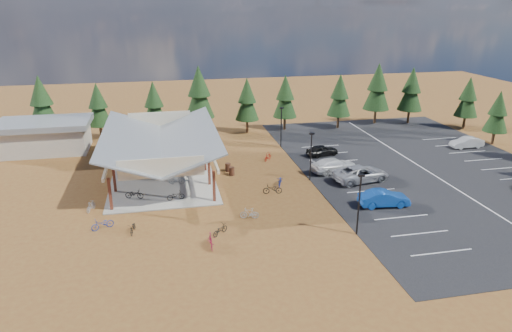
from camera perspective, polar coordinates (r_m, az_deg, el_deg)
The scene contains 43 objects.
ground at distance 44.87m, azimuth 1.45°, elevation -3.18°, with size 140.00×140.00×0.00m, color brown.
asphalt_lot at distance 54.37m, azimuth 20.05°, elevation -0.22°, with size 27.00×44.00×0.04m, color black.
concrete_pad at distance 50.33m, azimuth -11.55°, elevation -0.92°, with size 10.60×18.60×0.10m, color gray.
bike_pavilion at distance 49.15m, azimuth -11.85°, elevation 3.20°, with size 11.65×19.40×4.97m.
outbuilding at distance 61.95m, azimuth -24.88°, elevation 3.46°, with size 11.00×7.00×3.90m.
lamp_post_0 at distance 36.52m, azimuth 12.78°, elevation -4.19°, with size 0.50×0.25×5.14m.
lamp_post_1 at distance 46.93m, azimuth 6.88°, elevation 1.61°, with size 0.50×0.25×5.14m.
lamp_post_2 at distance 57.96m, azimuth 3.17°, elevation 5.25°, with size 0.50×0.25×5.14m.
trash_bin_0 at distance 48.94m, azimuth -3.05°, elevation -0.64°, with size 0.60×0.60×0.90m, color #412417.
trash_bin_1 at distance 50.10m, azimuth -3.53°, elevation -0.15°, with size 0.60×0.60×0.90m, color #412417.
pine_0 at distance 66.08m, azimuth -25.25°, elevation 7.33°, with size 3.77×3.77×8.79m.
pine_1 at distance 64.81m, azimuth -19.15°, elevation 7.24°, with size 3.25×3.25×7.57m.
pine_2 at distance 62.98m, azimuth -12.64°, elevation 7.61°, with size 3.32×3.32×7.74m.
pine_3 at distance 64.11m, azimuth -7.13°, elevation 9.13°, with size 4.08×4.08×9.50m.
pine_4 at distance 64.14m, azimuth -1.13°, elevation 8.31°, with size 3.33×3.33×7.76m.
pine_5 at distance 65.67m, azimuth 3.67°, elevation 8.65°, with size 3.42×3.42×7.96m.
pine_6 at distance 67.56m, azimuth 10.41°, elevation 8.68°, with size 3.41×3.41×7.94m.
pine_7 at distance 71.38m, azimuth 14.96°, elevation 9.53°, with size 3.92×3.92×9.14m.
pine_8 at distance 73.02m, azimuth 18.86°, elevation 9.05°, with size 3.65×3.65×8.51m.
pine_12 at distance 66.38m, azimuth 27.98°, elevation 5.99°, with size 3.01×3.01×7.02m.
pine_13 at distance 73.01m, azimuth 24.98°, elevation 7.79°, with size 3.24×3.24×7.55m.
bike_0 at distance 44.36m, azimuth -14.97°, elevation -3.39°, with size 0.61×1.74×0.91m, color black.
bike_1 at distance 49.28m, azimuth -15.44°, elevation -1.07°, with size 0.43×1.53×0.92m, color gray.
bike_2 at distance 50.92m, azimuth -13.28°, elevation -0.18°, with size 0.64×1.83×0.96m, color navy.
bike_3 at distance 56.64m, azimuth -15.36°, elevation 1.69°, with size 0.46×1.62×0.97m, color maroon.
bike_4 at distance 43.24m, azimuth -10.01°, elevation -3.66°, with size 0.57×1.63×0.85m, color black.
bike_5 at distance 46.87m, azimuth -9.90°, elevation -1.67°, with size 0.47×1.66×1.00m, color gray.
bike_6 at distance 53.56m, azimuth -10.52°, elevation 1.00°, with size 0.60×1.72×0.91m, color navy.
bike_7 at distance 54.62m, azimuth -7.81°, elevation 1.61°, with size 0.50×1.78×1.07m, color maroon.
bike_8 at distance 38.28m, azimuth -15.14°, elevation -7.46°, with size 0.57×1.65×0.87m, color black.
bike_9 at distance 43.17m, azimuth -19.94°, elevation -4.75°, with size 0.43×1.51×0.91m, color gray.
bike_10 at distance 39.51m, azimuth -18.64°, elevation -6.86°, with size 0.65×1.85×0.97m, color navy.
bike_11 at distance 35.02m, azimuth -5.67°, elevation -9.30°, with size 0.52×1.82×1.10m, color maroon.
bike_12 at distance 36.80m, azimuth -4.52°, elevation -7.93°, with size 0.57×1.65×0.87m, color black.
bike_13 at distance 39.25m, azimuth -0.84°, elevation -5.92°, with size 0.46×1.61×0.97m, color #9FA4A8.
bike_14 at distance 46.13m, azimuth 3.04°, elevation -1.89°, with size 0.65×1.87×0.98m, color navy.
bike_15 at distance 53.37m, azimuth 1.48°, elevation 1.17°, with size 0.44×1.56×0.93m, color #971009.
bike_16 at distance 44.15m, azimuth 2.09°, elevation -2.90°, with size 0.65×1.86×0.98m, color black.
car_1 at distance 42.94m, azimuth 15.70°, elevation -3.92°, with size 1.59×4.56×1.50m, color #11419B.
car_2 at distance 48.26m, azimuth 13.01°, elevation -0.92°, with size 2.72×5.89×1.64m, color gray.
car_3 at distance 50.30m, azimuth 9.75°, elevation 0.09°, with size 2.13×5.24×1.52m, color silver.
car_4 at distance 55.48m, azimuth 8.27°, elevation 1.95°, with size 1.57×3.90×1.33m, color black.
car_9 at distance 63.85m, azimuth 24.84°, elevation 2.69°, with size 1.45×4.16×1.37m, color #BBBBBB.
Camera 1 is at (-9.49, -40.20, 17.53)m, focal length 32.00 mm.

